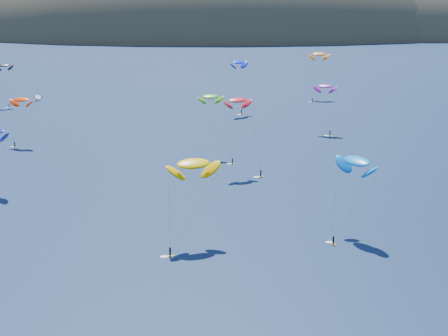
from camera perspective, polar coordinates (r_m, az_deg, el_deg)
name	(u,v)px	position (r m, az deg, el deg)	size (l,w,h in m)	color
island	(246,39)	(638.61, 2.05, 11.68)	(730.00, 300.00, 210.00)	#3D3526
sailboat	(38,97)	(301.17, -16.64, 6.25)	(10.05, 8.79, 12.04)	white
kitesurfer_1	(21,100)	(221.94, -18.03, 5.97)	(9.10, 8.22, 17.65)	yellow
kitesurfer_2	(193,164)	(134.76, -2.85, 0.39)	(12.37, 14.20, 20.43)	yellow
kitesurfer_3	(210,97)	(198.40, -1.25, 6.53)	(11.37, 14.10, 20.99)	yellow
kitesurfer_4	(239,62)	(259.25, 1.36, 9.65)	(9.75, 10.10, 23.33)	yellow
kitesurfer_5	(357,161)	(141.49, 12.04, 0.62)	(11.74, 14.09, 19.75)	yellow
kitesurfer_6	(325,86)	(230.48, 9.24, 7.40)	(9.15, 10.87, 19.14)	yellow
kitesurfer_9	(238,100)	(181.03, 1.25, 6.20)	(11.88, 10.21, 23.50)	yellow
kitesurfer_11	(319,54)	(293.34, 8.69, 10.26)	(9.89, 14.35, 22.66)	yellow
kitesurfer_12	(4,65)	(288.53, -19.46, 8.84)	(8.10, 8.06, 19.58)	yellow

